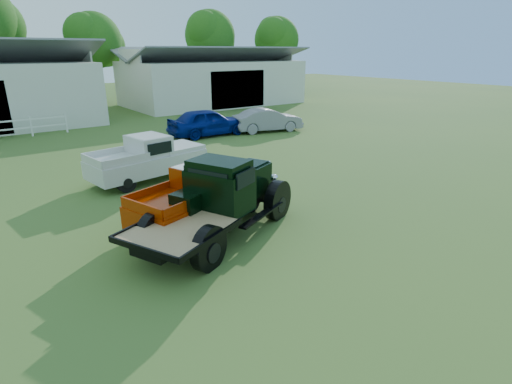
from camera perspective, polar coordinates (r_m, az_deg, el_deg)
ground at (r=11.15m, az=2.86°, el=-6.97°), size 120.00×120.00×0.00m
shed_right at (r=40.29m, az=-6.26°, el=16.10°), size 16.80×9.20×5.20m
tree_c at (r=42.24m, az=-21.91°, el=17.62°), size 5.40×5.40×9.00m
tree_d at (r=48.28m, az=-6.51°, el=19.50°), size 6.00×6.00×10.00m
tree_e at (r=51.20m, az=2.92°, el=19.32°), size 5.70×5.70×9.50m
vintage_flatbed at (r=11.10m, az=-5.46°, el=-1.01°), size 5.92×4.21×2.18m
red_pickup at (r=12.19m, az=-7.74°, el=-0.31°), size 5.09×3.17×1.74m
white_pickup at (r=16.64m, az=-15.21°, el=4.65°), size 5.04×2.59×1.77m
misc_car_blue at (r=24.94m, az=-6.91°, el=9.88°), size 4.96×2.15×1.66m
misc_car_grey at (r=26.15m, az=1.69°, el=10.24°), size 4.68×2.62×1.46m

